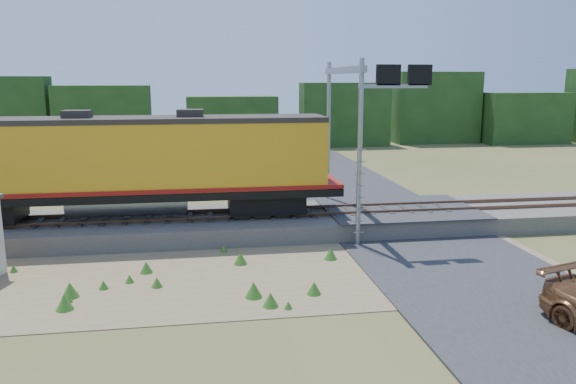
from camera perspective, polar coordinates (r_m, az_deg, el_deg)
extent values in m
plane|color=#475123|center=(19.79, -2.18, -8.65)|extent=(140.00, 140.00, 0.00)
cube|color=slate|center=(25.38, -3.80, -3.19)|extent=(70.00, 5.00, 0.80)
cube|color=brown|center=(24.57, -3.66, -2.53)|extent=(70.00, 0.10, 0.16)
cube|color=brown|center=(25.96, -3.96, -1.77)|extent=(70.00, 0.10, 0.16)
cube|color=#8C7754|center=(20.14, -8.07, -8.35)|extent=(26.00, 8.00, 0.03)
cube|color=#38383A|center=(26.80, 11.27, -1.66)|extent=(7.00, 5.20, 0.06)
cube|color=#38383A|center=(42.04, 3.74, 2.14)|extent=(7.00, 24.00, 0.08)
cube|color=#1A3B15|center=(56.62, -6.83, 7.74)|extent=(36.00, 3.00, 6.50)
cube|color=black|center=(25.22, -2.26, -0.99)|extent=(3.33, 2.12, 0.83)
cube|color=black|center=(25.14, -16.00, -0.11)|extent=(18.48, 2.77, 0.33)
cylinder|color=gray|center=(25.23, -15.94, -1.10)|extent=(5.08, 1.11, 1.11)
cube|color=orange|center=(24.88, -16.20, 3.50)|extent=(17.09, 2.68, 2.86)
cube|color=maroon|center=(25.08, -16.03, 0.51)|extent=(18.48, 2.82, 0.17)
cube|color=#28231E|center=(24.73, -16.40, 7.04)|extent=(17.09, 2.73, 0.22)
cube|color=#28231E|center=(25.02, -20.65, 7.31)|extent=(1.11, 0.92, 0.42)
cube|color=#28231E|center=(24.51, -9.93, 7.79)|extent=(1.11, 0.92, 0.42)
cylinder|color=gray|center=(22.77, 7.29, 3.78)|extent=(0.20, 0.20, 7.59)
cylinder|color=gray|center=(28.15, 4.11, 5.28)|extent=(0.20, 0.20, 7.59)
cube|color=gray|center=(25.28, 5.68, 12.20)|extent=(0.27, 6.20, 0.27)
cube|color=gray|center=(22.98, 10.64, 10.53)|extent=(2.82, 0.16, 0.16)
cube|color=black|center=(22.91, 10.15, 11.63)|extent=(0.98, 0.16, 0.81)
cube|color=black|center=(23.36, 13.24, 11.50)|extent=(0.98, 0.16, 0.81)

